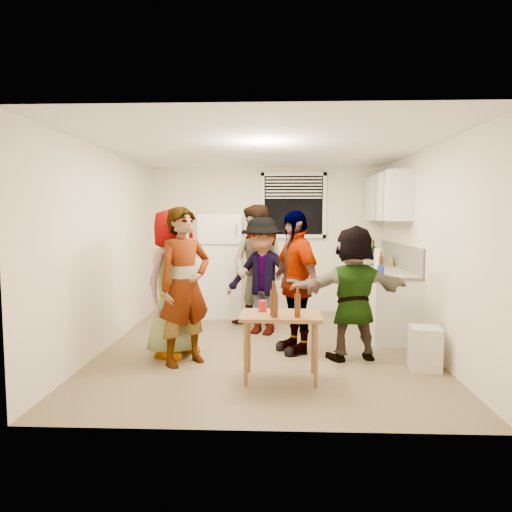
{
  "coord_description": "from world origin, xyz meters",
  "views": [
    {
      "loc": [
        0.11,
        -5.67,
        1.67
      ],
      "look_at": [
        -0.12,
        0.23,
        1.15
      ],
      "focal_mm": 32.0,
      "sensor_mm": 36.0,
      "label": 1
    }
  ],
  "objects_px": {
    "beer_bottle_counter": "(381,272)",
    "guest_back_right": "(262,334)",
    "guest_grey": "(175,354)",
    "guest_orange": "(352,358)",
    "guest_back_left": "(259,328)",
    "guest_black": "(295,351)",
    "serving_table": "(281,380)",
    "beer_bottle_table": "(274,315)",
    "guest_stripe": "(186,363)",
    "kettle": "(371,265)",
    "trash_bin": "(425,347)",
    "red_cup": "(263,311)",
    "wine_bottle": "(373,263)",
    "refrigerator": "(222,265)",
    "blue_cup": "(381,275)"
  },
  "relations": [
    {
      "from": "beer_bottle_counter",
      "to": "guest_back_right",
      "type": "xyz_separation_m",
      "value": [
        -1.65,
        0.02,
        -0.9
      ]
    },
    {
      "from": "beer_bottle_counter",
      "to": "guest_grey",
      "type": "relative_size",
      "value": 0.12
    },
    {
      "from": "guest_orange",
      "to": "guest_back_left",
      "type": "bearing_deg",
      "value": -63.95
    },
    {
      "from": "guest_black",
      "to": "guest_orange",
      "type": "height_order",
      "value": "guest_orange"
    },
    {
      "from": "serving_table",
      "to": "guest_back_right",
      "type": "bearing_deg",
      "value": 97.34
    },
    {
      "from": "beer_bottle_counter",
      "to": "beer_bottle_table",
      "type": "relative_size",
      "value": 0.82
    },
    {
      "from": "guest_back_left",
      "to": "guest_orange",
      "type": "distance_m",
      "value": 1.82
    },
    {
      "from": "guest_stripe",
      "to": "guest_back_right",
      "type": "height_order",
      "value": "guest_back_right"
    },
    {
      "from": "guest_grey",
      "to": "guest_black",
      "type": "height_order",
      "value": "guest_grey"
    },
    {
      "from": "guest_orange",
      "to": "beer_bottle_counter",
      "type": "bearing_deg",
      "value": -130.37
    },
    {
      "from": "kettle",
      "to": "trash_bin",
      "type": "distance_m",
      "value": 2.38
    },
    {
      "from": "kettle",
      "to": "red_cup",
      "type": "relative_size",
      "value": 2.24
    },
    {
      "from": "serving_table",
      "to": "guest_stripe",
      "type": "xyz_separation_m",
      "value": [
        -1.07,
        0.47,
        0.0
      ]
    },
    {
      "from": "serving_table",
      "to": "guest_back_right",
      "type": "height_order",
      "value": "serving_table"
    },
    {
      "from": "guest_back_right",
      "to": "wine_bottle",
      "type": "bearing_deg",
      "value": 55.69
    },
    {
      "from": "refrigerator",
      "to": "wine_bottle",
      "type": "relative_size",
      "value": 6.1
    },
    {
      "from": "red_cup",
      "to": "guest_grey",
      "type": "bearing_deg",
      "value": 147.46
    },
    {
      "from": "guest_grey",
      "to": "guest_stripe",
      "type": "bearing_deg",
      "value": -119.74
    },
    {
      "from": "guest_back_left",
      "to": "beer_bottle_counter",
      "type": "bearing_deg",
      "value": 14.6
    },
    {
      "from": "beer_bottle_counter",
      "to": "beer_bottle_table",
      "type": "height_order",
      "value": "beer_bottle_counter"
    },
    {
      "from": "beer_bottle_counter",
      "to": "guest_grey",
      "type": "distance_m",
      "value": 3.0
    },
    {
      "from": "guest_grey",
      "to": "guest_back_left",
      "type": "xyz_separation_m",
      "value": [
        0.98,
        1.34,
        0.0
      ]
    },
    {
      "from": "guest_grey",
      "to": "blue_cup",
      "type": "bearing_deg",
      "value": -46.81
    },
    {
      "from": "guest_back_right",
      "to": "guest_black",
      "type": "bearing_deg",
      "value": -40.43
    },
    {
      "from": "blue_cup",
      "to": "beer_bottle_table",
      "type": "height_order",
      "value": "blue_cup"
    },
    {
      "from": "kettle",
      "to": "wine_bottle",
      "type": "xyz_separation_m",
      "value": [
        0.1,
        0.32,
        0.0
      ]
    },
    {
      "from": "trash_bin",
      "to": "red_cup",
      "type": "bearing_deg",
      "value": -171.54
    },
    {
      "from": "guest_black",
      "to": "guest_orange",
      "type": "relative_size",
      "value": 1.11
    },
    {
      "from": "refrigerator",
      "to": "blue_cup",
      "type": "height_order",
      "value": "refrigerator"
    },
    {
      "from": "beer_bottle_table",
      "to": "guest_stripe",
      "type": "xyz_separation_m",
      "value": [
        -0.99,
        0.55,
        -0.68
      ]
    },
    {
      "from": "refrigerator",
      "to": "red_cup",
      "type": "height_order",
      "value": "refrigerator"
    },
    {
      "from": "trash_bin",
      "to": "red_cup",
      "type": "xyz_separation_m",
      "value": [
        -1.76,
        -0.26,
        0.43
      ]
    },
    {
      "from": "trash_bin",
      "to": "beer_bottle_table",
      "type": "height_order",
      "value": "beer_bottle_table"
    },
    {
      "from": "guest_orange",
      "to": "guest_black",
      "type": "bearing_deg",
      "value": -34.2
    },
    {
      "from": "refrigerator",
      "to": "serving_table",
      "type": "distance_m",
      "value": 3.26
    },
    {
      "from": "trash_bin",
      "to": "guest_orange",
      "type": "height_order",
      "value": "trash_bin"
    },
    {
      "from": "refrigerator",
      "to": "guest_grey",
      "type": "height_order",
      "value": "refrigerator"
    },
    {
      "from": "wine_bottle",
      "to": "red_cup",
      "type": "distance_m",
      "value": 3.37
    },
    {
      "from": "blue_cup",
      "to": "guest_grey",
      "type": "relative_size",
      "value": 0.07
    },
    {
      "from": "refrigerator",
      "to": "beer_bottle_table",
      "type": "xyz_separation_m",
      "value": [
        0.86,
        -3.08,
        -0.17
      ]
    },
    {
      "from": "guest_back_left",
      "to": "guest_black",
      "type": "relative_size",
      "value": 1.06
    },
    {
      "from": "guest_back_right",
      "to": "guest_orange",
      "type": "distance_m",
      "value": 1.54
    },
    {
      "from": "wine_bottle",
      "to": "guest_grey",
      "type": "xyz_separation_m",
      "value": [
        -2.83,
        -2.19,
        -0.9
      ]
    },
    {
      "from": "serving_table",
      "to": "wine_bottle",
      "type": "bearing_deg",
      "value": 62.37
    },
    {
      "from": "wine_bottle",
      "to": "blue_cup",
      "type": "bearing_deg",
      "value": -98.66
    },
    {
      "from": "beer_bottle_counter",
      "to": "guest_black",
      "type": "bearing_deg",
      "value": -146.38
    },
    {
      "from": "blue_cup",
      "to": "guest_stripe",
      "type": "height_order",
      "value": "blue_cup"
    },
    {
      "from": "guest_black",
      "to": "guest_orange",
      "type": "xyz_separation_m",
      "value": [
        0.66,
        -0.26,
        0.0
      ]
    },
    {
      "from": "wine_bottle",
      "to": "blue_cup",
      "type": "relative_size",
      "value": 2.26
    },
    {
      "from": "beer_bottle_table",
      "to": "guest_back_right",
      "type": "distance_m",
      "value": 2.03
    }
  ]
}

